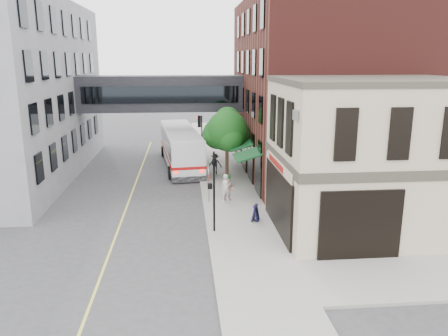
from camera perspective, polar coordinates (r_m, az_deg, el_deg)
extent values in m
plane|color=#38383A|center=(22.66, -1.94, -10.50)|extent=(120.00, 120.00, 0.00)
cube|color=gray|center=(35.95, -0.09, -0.97)|extent=(4.00, 60.00, 0.15)
cube|color=#BEAB91|center=(25.32, 18.48, 1.16)|extent=(10.00, 8.00, 8.15)
cube|color=#38332B|center=(25.30, 18.49, 1.33)|extent=(10.12, 8.12, 0.50)
cube|color=#38332B|center=(24.77, 19.25, 10.72)|extent=(10.12, 8.12, 0.30)
cube|color=black|center=(24.35, 7.06, -4.14)|extent=(0.14, 6.40, 3.40)
cube|color=black|center=(24.34, 6.97, -4.15)|extent=(0.04, 5.90, 3.00)
cube|color=maroon|center=(24.37, 6.76, 0.65)|extent=(0.03, 3.60, 0.32)
cube|color=#4E1D18|center=(37.35, 12.27, 10.07)|extent=(12.00, 18.00, 14.00)
cube|color=#0C3713|center=(35.18, 1.79, 3.57)|extent=(1.80, 13.00, 0.40)
cube|color=black|center=(38.72, -8.14, 9.63)|extent=(14.00, 3.00, 3.00)
cube|color=black|center=(37.18, -8.25, 9.45)|extent=(13.00, 0.08, 1.40)
cube|color=black|center=(40.26, -8.04, 9.80)|extent=(13.00, 0.08, 1.40)
cylinder|color=black|center=(23.69, -1.31, -3.16)|extent=(0.12, 0.12, 4.50)
cube|color=black|center=(23.57, -1.85, -2.36)|extent=(0.25, 0.22, 0.30)
imported|color=black|center=(23.21, -1.33, 1.20)|extent=(0.20, 0.16, 1.00)
cylinder|color=black|center=(38.25, -2.90, 3.50)|extent=(0.12, 0.12, 4.50)
cube|color=black|center=(38.18, -3.23, 4.01)|extent=(0.25, 0.22, 0.30)
cube|color=black|center=(37.96, -3.26, 6.09)|extent=(0.28, 0.28, 1.00)
sphere|color=#FF0C05|center=(37.91, -3.51, 6.61)|extent=(0.18, 0.18, 0.18)
cylinder|color=gray|center=(28.69, -2.00, -1.64)|extent=(0.08, 0.08, 3.00)
cube|color=white|center=(28.50, -2.06, -0.28)|extent=(0.03, 0.75, 0.22)
cube|color=#0C591E|center=(28.37, -2.07, 0.79)|extent=(0.03, 0.70, 0.18)
cube|color=#B20C0C|center=(28.63, -2.05, -1.25)|extent=(0.03, 0.30, 0.40)
cylinder|color=#382619|center=(34.64, 0.39, 0.96)|extent=(0.28, 0.28, 2.80)
sphere|color=#124514|center=(34.18, 0.39, 4.88)|extent=(3.20, 3.20, 3.20)
sphere|color=#124514|center=(34.82, 1.62, 4.38)|extent=(2.20, 2.20, 2.20)
sphere|color=#124514|center=(34.46, -0.82, 4.45)|extent=(2.40, 2.40, 2.40)
sphere|color=#124514|center=(34.66, 0.46, 6.35)|extent=(2.00, 2.00, 2.00)
cube|color=#D8CC4C|center=(32.22, -11.95, -3.22)|extent=(0.12, 40.00, 0.01)
cube|color=white|center=(39.43, -5.70, 2.82)|extent=(3.97, 12.43, 3.08)
cube|color=black|center=(39.33, -5.72, 3.57)|extent=(4.01, 12.22, 1.12)
cube|color=#B20C0C|center=(39.54, -5.68, 2.06)|extent=(4.03, 12.46, 0.23)
cylinder|color=black|center=(35.26, -7.03, -0.62)|extent=(0.43, 1.09, 1.06)
cylinder|color=black|center=(35.55, -2.76, -0.40)|extent=(0.43, 1.09, 1.06)
cylinder|color=black|center=(43.51, -7.96, 2.18)|extent=(0.43, 1.09, 1.06)
cylinder|color=black|center=(43.75, -4.48, 2.33)|extent=(0.43, 1.09, 1.06)
imported|color=silver|center=(29.12, 0.28, -2.58)|extent=(0.76, 0.60, 1.84)
imported|color=#D48992|center=(29.29, 0.62, -2.82)|extent=(0.74, 0.58, 1.51)
imported|color=#22222A|center=(35.95, -1.18, 0.56)|extent=(1.22, 0.87, 1.71)
cube|color=#13541F|center=(32.51, 0.50, -1.69)|extent=(0.45, 0.40, 0.85)
cube|color=black|center=(25.79, 4.15, -5.85)|extent=(0.55, 0.65, 0.99)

